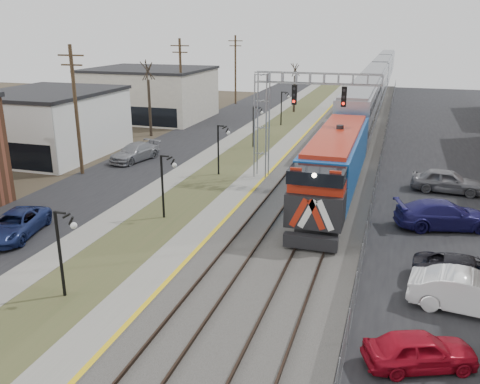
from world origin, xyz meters
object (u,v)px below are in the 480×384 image
at_px(signal_gantry, 285,108).
at_px(car_lot_a, 420,351).
at_px(train, 375,84).
at_px(car_lot_b, 471,294).

xyz_separation_m(signal_gantry, car_lot_a, (9.46, -20.49, -4.93)).
distance_m(signal_gantry, car_lot_a, 23.10).
bearing_deg(car_lot_a, train, -17.58).
height_order(signal_gantry, car_lot_a, signal_gantry).
bearing_deg(car_lot_b, train, 14.08).
bearing_deg(train, signal_gantry, -95.63).
xyz_separation_m(car_lot_a, car_lot_b, (2.06, 4.44, 0.15)).
xyz_separation_m(train, car_lot_b, (7.24, -59.44, -2.13)).
distance_m(train, signal_gantry, 43.69).
distance_m(signal_gantry, car_lot_b, 20.32).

